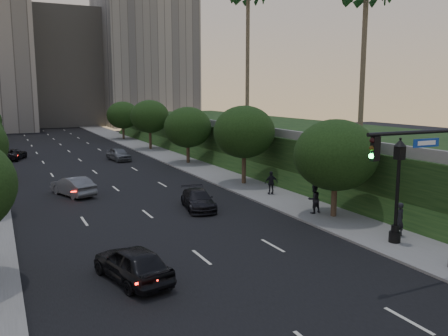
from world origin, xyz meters
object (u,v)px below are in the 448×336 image
sedan_mid_left (73,186)px  sedan_far_right (119,154)px  street_lamp (397,195)px  sedan_near_left (132,263)px  traffic_signal_mast (443,193)px  pedestrian_b (314,199)px  sedan_near_right (198,200)px  pedestrian_c (271,183)px  sedan_far_left (13,154)px  pedestrian_a (399,219)px

sedan_mid_left → sedan_far_right: bearing=-133.6°
street_lamp → sedan_near_left: 13.72m
traffic_signal_mast → pedestrian_b: size_ratio=3.79×
sedan_near_right → pedestrian_c: (6.57, 1.33, 0.38)m
pedestrian_b → pedestrian_c: (0.49, 6.05, -0.04)m
traffic_signal_mast → sedan_mid_left: traffic_signal_mast is taller
pedestrian_b → pedestrian_c: size_ratio=1.05×
street_lamp → sedan_near_right: bearing=118.9°
sedan_near_right → pedestrian_b: size_ratio=2.43×
sedan_far_left → pedestrian_b: size_ratio=2.54×
sedan_far_left → pedestrian_c: pedestrian_c is taller
sedan_near_right → street_lamp: bearing=-50.6°
sedan_mid_left → pedestrian_c: bearing=134.1°
street_lamp → pedestrian_c: 12.86m
sedan_near_right → sedan_far_right: 24.88m
sedan_near_left → sedan_far_right: sedan_near_left is taller
traffic_signal_mast → sedan_far_left: 48.66m
sedan_far_left → pedestrian_b: 39.18m
sedan_near_left → sedan_mid_left: (0.22, 18.19, -0.03)m
sedan_near_left → pedestrian_a: bearing=164.6°
sedan_mid_left → street_lamp: bearing=104.7°
sedan_far_right → pedestrian_c: bearing=-83.8°
street_lamp → sedan_mid_left: street_lamp is taller
sedan_mid_left → pedestrian_b: size_ratio=2.45×
sedan_near_left → sedan_near_right: 12.50m
street_lamp → sedan_mid_left: 23.63m
sedan_near_left → sedan_far_right: (7.71, 35.07, -0.03)m
sedan_far_right → pedestrian_a: bearing=-87.6°
pedestrian_a → sedan_near_left: bearing=-1.4°
sedan_far_left → sedan_near_right: size_ratio=1.04×
sedan_near_right → pedestrian_c: size_ratio=2.55×
traffic_signal_mast → sedan_near_left: 13.49m
sedan_near_left → pedestrian_b: 14.40m
sedan_near_left → sedan_far_right: 35.90m
street_lamp → sedan_mid_left: size_ratio=1.24×
sedan_far_left → pedestrian_c: size_ratio=2.65×
sedan_mid_left → sedan_far_right: (7.49, 16.88, 0.00)m
traffic_signal_mast → sedan_near_right: bearing=107.8°
pedestrian_a → pedestrian_c: (-0.69, 12.06, -0.05)m
street_lamp → pedestrian_b: 6.89m
sedan_mid_left → sedan_far_left: 23.05m
traffic_signal_mast → pedestrian_c: 16.89m
traffic_signal_mast → sedan_near_right: traffic_signal_mast is taller
sedan_far_left → sedan_far_right: size_ratio=1.07×
sedan_mid_left → sedan_far_left: (-3.44, 22.79, -0.09)m
sedan_near_right → pedestrian_b: (6.08, -4.72, 0.42)m
sedan_near_left → pedestrian_b: size_ratio=2.47×
sedan_near_left → sedan_far_left: size_ratio=0.97×
traffic_signal_mast → sedan_far_right: 40.51m
sedan_far_left → pedestrian_a: 45.15m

